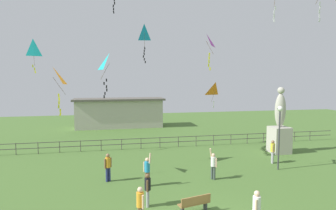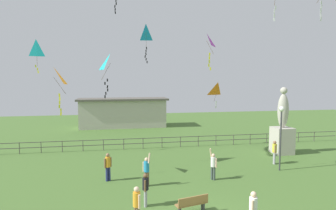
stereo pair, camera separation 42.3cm
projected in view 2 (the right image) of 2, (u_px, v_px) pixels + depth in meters
statue_monument at (282, 131)px, 23.18m from camera, size 1.47×1.47×5.44m
lamppost at (281, 124)px, 18.69m from camera, size 0.36×0.36×4.30m
park_bench at (192, 204)px, 12.78m from camera, size 1.55×0.76×0.85m
person_0 at (108, 165)px, 16.91m from camera, size 0.44×0.32×1.68m
person_1 at (253, 209)px, 11.12m from camera, size 0.34×0.43×1.69m
person_2 at (147, 169)px, 16.08m from camera, size 0.44×0.44×1.94m
person_3 at (137, 204)px, 11.64m from camera, size 0.31×0.46×1.68m
person_5 at (145, 187)px, 13.50m from camera, size 0.30×0.48×1.61m
person_6 at (213, 164)px, 17.09m from camera, size 0.39×0.47×1.89m
person_7 at (274, 151)px, 20.32m from camera, size 0.31×0.48×1.68m
kite_1 at (36, 50)px, 21.76m from camera, size 0.95×0.98×2.56m
kite_3 at (207, 42)px, 17.49m from camera, size 0.87×1.00×2.21m
kite_4 at (54, 79)px, 16.33m from camera, size 1.10×1.12×2.75m
kite_6 at (218, 90)px, 25.22m from camera, size 1.26×1.00×2.29m
kite_7 at (146, 34)px, 22.42m from camera, size 0.80×0.76×3.04m
kite_8 at (110, 65)px, 18.95m from camera, size 1.06×0.94×2.90m
waterfront_railing at (152, 141)px, 25.05m from camera, size 36.03×0.06×0.95m
pavilion_building at (123, 112)px, 36.30m from camera, size 11.27×3.68×3.68m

